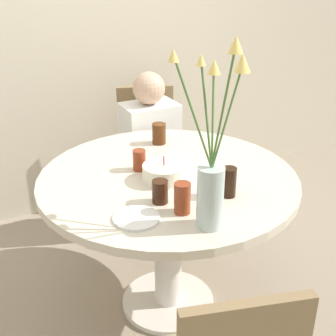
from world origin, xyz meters
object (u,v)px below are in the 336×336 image
Objects in this scene: drink_glass_1 at (182,198)px; chair_left_flank at (147,147)px; drink_glass_4 at (229,182)px; person_woman at (150,159)px; drink_glass_3 at (139,160)px; side_plate at (136,218)px; flower_vase at (212,172)px; drink_glass_0 at (159,134)px; drink_glass_2 at (160,192)px; birthday_cake at (164,173)px.

chair_left_flank is at bearing 71.62° from drink_glass_1.
person_woman is (0.11, 1.05, -0.34)m from drink_glass_4.
chair_left_flank reaches higher than drink_glass_1.
drink_glass_3 is at bearing -118.87° from person_woman.
chair_left_flank is 6.96× the size of drink_glass_1.
chair_left_flank is 1.37m from side_plate.
flower_vase is 6.56× the size of drink_glass_0.
side_plate is at bearing 179.47° from drink_glass_4.
drink_glass_1 is at bearing -108.92° from drink_glass_0.
chair_left_flank is 4.84× the size of side_plate.
drink_glass_1 is at bearing -70.09° from drink_glass_2.
drink_glass_3 is at bearing 119.79° from drink_glass_4.
person_woman is at bearing 69.52° from birthday_cake.
drink_glass_4 is (0.24, -0.42, 0.02)m from drink_glass_3.
chair_left_flank is 9.13× the size of drink_glass_2.
drink_glass_1 is (-0.24, -0.71, 0.01)m from drink_glass_0.
chair_left_flank reaches higher than drink_glass_4.
person_woman is (0.40, 0.97, -0.32)m from drink_glass_2.
side_plate is at bearing -115.54° from drink_glass_3.
drink_glass_3 is at bearing -131.88° from drink_glass_0.
drink_glass_4 is at bearing -89.68° from drink_glass_0.
drink_glass_3 is (0.20, 0.41, 0.05)m from side_plate.
flower_vase reaches higher than drink_glass_3.
drink_glass_4 is at bearing -60.21° from drink_glass_3.
drink_glass_2 is 1.10m from person_woman.
person_woman is at bearing 67.43° from drink_glass_2.
drink_glass_4 is (-0.16, -1.20, 0.32)m from chair_left_flank.
person_woman is at bearing 83.92° from drink_glass_4.
drink_glass_2 is (-0.04, 0.12, -0.02)m from drink_glass_1.
drink_glass_2 is 0.98× the size of drink_glass_3.
birthday_cake is 0.90m from person_woman.
side_plate is (-0.24, 0.17, -0.23)m from flower_vase.
flower_vase is at bearing -102.86° from drink_glass_0.
drink_glass_1 is (-0.07, -0.30, 0.03)m from birthday_cake.
drink_glass_0 is 0.75m from drink_glass_1.
flower_vase is 5.62× the size of drink_glass_1.
chair_left_flank is 0.94m from drink_glass_3.
birthday_cake is 1.50× the size of drink_glass_4.
drink_glass_4 is at bearing -96.08° from person_woman.
drink_glass_3 is 0.48m from drink_glass_4.
drink_glass_2 is (-0.09, 0.25, -0.18)m from flower_vase.
drink_glass_0 is 0.51m from person_woman.
drink_glass_4 is at bearing -55.25° from birthday_cake.
drink_glass_0 is at bearing 90.32° from drink_glass_4.
birthday_cake is 0.45m from drink_glass_0.
chair_left_flank is 6.93× the size of drink_glass_4.
flower_vase is 7.38× the size of drink_glass_2.
chair_left_flank reaches higher than drink_glass_3.
chair_left_flank is at bearing 67.94° from drink_glass_2.
flower_vase is 5.60× the size of drink_glass_4.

